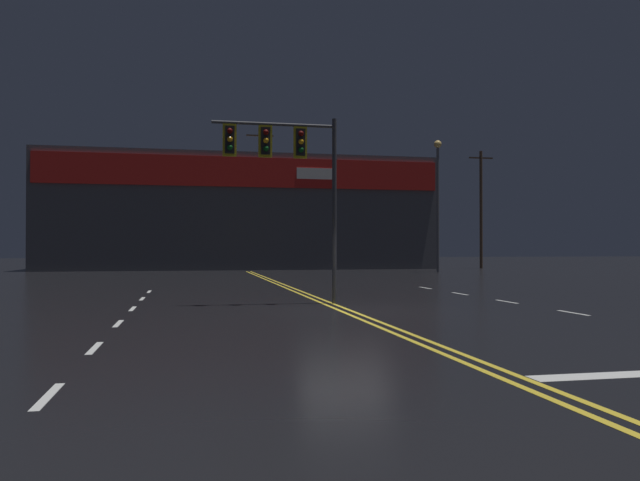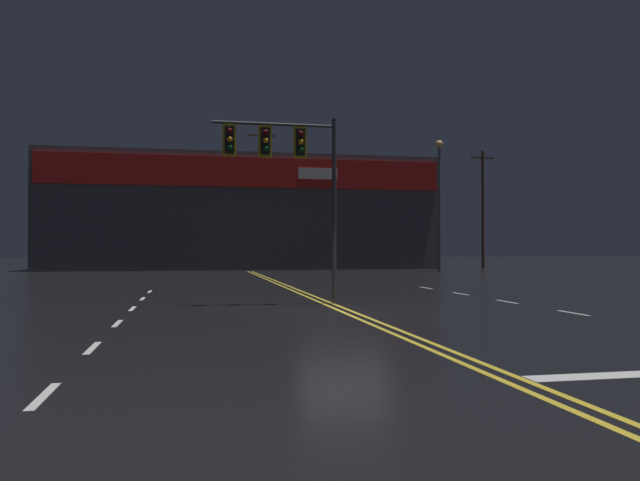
# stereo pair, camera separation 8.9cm
# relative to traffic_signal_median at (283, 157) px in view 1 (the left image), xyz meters

# --- Properties ---
(ground_plane) EXTENTS (200.00, 200.00, 0.00)m
(ground_plane) POSITION_rel_traffic_signal_median_xyz_m (1.42, -2.29, -4.58)
(ground_plane) COLOR black
(road_markings) EXTENTS (17.40, 60.00, 0.01)m
(road_markings) POSITION_rel_traffic_signal_median_xyz_m (2.68, -4.29, -4.57)
(road_markings) COLOR gold
(road_markings) RESTS_ON ground
(traffic_signal_median) EXTENTS (3.90, 0.36, 5.84)m
(traffic_signal_median) POSITION_rel_traffic_signal_median_xyz_m (0.00, 0.00, 0.00)
(traffic_signal_median) COLOR #38383D
(traffic_signal_median) RESTS_ON ground
(streetlight_far_right) EXTENTS (0.56, 0.56, 9.65)m
(streetlight_far_right) POSITION_rel_traffic_signal_median_xyz_m (14.89, 23.69, 1.57)
(streetlight_far_right) COLOR #59595E
(streetlight_far_right) RESTS_ON ground
(building_backdrop) EXTENTS (32.33, 10.23, 9.41)m
(building_backdrop) POSITION_rel_traffic_signal_median_xyz_m (1.42, 35.19, 0.15)
(building_backdrop) COLOR #4C4C51
(building_backdrop) RESTS_ON ground
(utility_pole_row) EXTENTS (45.26, 0.26, 12.09)m
(utility_pole_row) POSITION_rel_traffic_signal_median_xyz_m (0.05, 31.16, 1.28)
(utility_pole_row) COLOR #4C3828
(utility_pole_row) RESTS_ON ground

